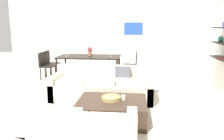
# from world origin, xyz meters

# --- Properties ---
(ground_plane) EXTENTS (18.00, 18.00, 0.00)m
(ground_plane) POSITION_xyz_m (0.00, 0.00, 0.00)
(ground_plane) COLOR #BCB29E
(back_wall_unit) EXTENTS (8.40, 0.09, 2.70)m
(back_wall_unit) POSITION_xyz_m (0.30, 3.53, 1.35)
(back_wall_unit) COLOR silver
(back_wall_unit) RESTS_ON ground
(sofa_beige) EXTENTS (2.37, 0.90, 0.78)m
(sofa_beige) POSITION_xyz_m (0.09, 0.34, 0.29)
(sofa_beige) COLOR beige
(sofa_beige) RESTS_ON ground
(loveseat_white) EXTENTS (1.42, 0.90, 0.78)m
(loveseat_white) POSITION_xyz_m (0.19, -2.21, 0.29)
(loveseat_white) COLOR white
(loveseat_white) RESTS_ON ground
(coffee_table) EXTENTS (1.28, 1.03, 0.38)m
(coffee_table) POSITION_xyz_m (0.44, -0.86, 0.19)
(coffee_table) COLOR #38281E
(coffee_table) RESTS_ON ground
(decorative_bowl) EXTENTS (0.36, 0.36, 0.08)m
(decorative_bowl) POSITION_xyz_m (0.42, -0.82, 0.42)
(decorative_bowl) COLOR #99844C
(decorative_bowl) RESTS_ON coffee_table
(candle_jar) EXTENTS (0.08, 0.08, 0.08)m
(candle_jar) POSITION_xyz_m (0.65, -0.78, 0.42)
(candle_jar) COLOR silver
(candle_jar) RESTS_ON coffee_table
(dining_table) EXTENTS (2.03, 1.03, 0.75)m
(dining_table) POSITION_xyz_m (-0.65, 2.42, 0.69)
(dining_table) COLOR black
(dining_table) RESTS_ON ground
(dining_chair_left_far) EXTENTS (0.44, 0.44, 0.88)m
(dining_chair_left_far) POSITION_xyz_m (-2.07, 2.65, 0.50)
(dining_chair_left_far) COLOR black
(dining_chair_left_far) RESTS_ON ground
(dining_chair_right_near) EXTENTS (0.44, 0.44, 0.88)m
(dining_chair_right_near) POSITION_xyz_m (0.77, 2.18, 0.50)
(dining_chair_right_near) COLOR black
(dining_chair_right_near) RESTS_ON ground
(dining_chair_right_far) EXTENTS (0.44, 0.44, 0.88)m
(dining_chair_right_far) POSITION_xyz_m (0.77, 2.65, 0.50)
(dining_chair_right_far) COLOR black
(dining_chair_right_far) RESTS_ON ground
(dining_chair_left_near) EXTENTS (0.44, 0.44, 0.88)m
(dining_chair_left_near) POSITION_xyz_m (-2.07, 2.18, 0.50)
(dining_chair_left_near) COLOR black
(dining_chair_left_near) RESTS_ON ground
(wine_glass_left_near) EXTENTS (0.07, 0.07, 0.16)m
(wine_glass_left_near) POSITION_xyz_m (-1.39, 2.29, 0.86)
(wine_glass_left_near) COLOR silver
(wine_glass_left_near) RESTS_ON dining_table
(wine_glass_left_far) EXTENTS (0.07, 0.07, 0.18)m
(wine_glass_left_far) POSITION_xyz_m (-1.39, 2.54, 0.88)
(wine_glass_left_far) COLOR silver
(wine_glass_left_far) RESTS_ON dining_table
(wine_glass_right_near) EXTENTS (0.07, 0.07, 0.16)m
(wine_glass_right_near) POSITION_xyz_m (0.08, 2.29, 0.86)
(wine_glass_right_near) COLOR silver
(wine_glass_right_near) RESTS_ON dining_table
(centerpiece_vase) EXTENTS (0.16, 0.16, 0.29)m
(centerpiece_vase) POSITION_xyz_m (-0.64, 2.48, 0.92)
(centerpiece_vase) COLOR olive
(centerpiece_vase) RESTS_ON dining_table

